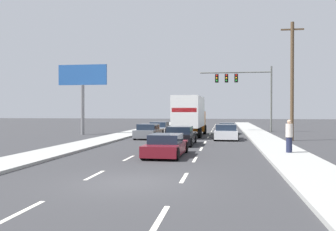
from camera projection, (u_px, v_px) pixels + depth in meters
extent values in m
plane|color=#333335|center=(193.00, 134.00, 37.13)|extent=(140.00, 140.00, 0.00)
cube|color=#9E9E99|center=(264.00, 138.00, 31.20)|extent=(2.53, 80.00, 0.14)
cube|color=#9E9E99|center=(117.00, 137.00, 33.17)|extent=(2.53, 80.00, 0.14)
cube|color=silver|center=(23.00, 211.00, 8.86)|extent=(0.14, 2.00, 0.01)
cube|color=silver|center=(95.00, 175.00, 13.81)|extent=(0.14, 2.00, 0.01)
cube|color=silver|center=(129.00, 158.00, 18.75)|extent=(0.14, 2.00, 0.01)
cube|color=silver|center=(149.00, 148.00, 23.69)|extent=(0.14, 2.00, 0.01)
cube|color=silver|center=(162.00, 142.00, 28.63)|extent=(0.14, 2.00, 0.01)
cube|color=silver|center=(171.00, 137.00, 33.57)|extent=(0.14, 2.00, 0.01)
cube|color=silver|center=(178.00, 134.00, 38.52)|extent=(0.14, 2.00, 0.01)
cube|color=silver|center=(183.00, 131.00, 43.46)|extent=(0.14, 2.00, 0.01)
cube|color=silver|center=(187.00, 129.00, 48.40)|extent=(0.14, 2.00, 0.01)
cube|color=silver|center=(190.00, 127.00, 53.34)|extent=(0.14, 2.00, 0.01)
cube|color=silver|center=(193.00, 126.00, 58.28)|extent=(0.14, 2.00, 0.01)
cube|color=silver|center=(196.00, 125.00, 63.22)|extent=(0.14, 2.00, 0.01)
cube|color=silver|center=(161.00, 217.00, 8.35)|extent=(0.14, 2.00, 0.01)
cube|color=silver|center=(184.00, 178.00, 13.29)|extent=(0.14, 2.00, 0.01)
cube|color=silver|center=(195.00, 159.00, 18.23)|extent=(0.14, 2.00, 0.01)
cube|color=silver|center=(201.00, 149.00, 23.18)|extent=(0.14, 2.00, 0.01)
cube|color=silver|center=(205.00, 142.00, 28.12)|extent=(0.14, 2.00, 0.01)
cube|color=silver|center=(208.00, 137.00, 33.06)|extent=(0.14, 2.00, 0.01)
cube|color=silver|center=(210.00, 134.00, 38.00)|extent=(0.14, 2.00, 0.01)
cube|color=silver|center=(212.00, 131.00, 42.94)|extent=(0.14, 2.00, 0.01)
cube|color=silver|center=(213.00, 129.00, 47.88)|extent=(0.14, 2.00, 0.01)
cube|color=silver|center=(214.00, 127.00, 52.83)|extent=(0.14, 2.00, 0.01)
cube|color=silver|center=(215.00, 126.00, 57.77)|extent=(0.14, 2.00, 0.01)
cube|color=silver|center=(215.00, 125.00, 62.71)|extent=(0.14, 2.00, 0.01)
cube|color=#B7BABF|center=(160.00, 130.00, 37.98)|extent=(1.92, 4.65, 0.59)
cube|color=#192333|center=(160.00, 124.00, 37.72)|extent=(1.65, 2.34, 0.54)
cylinder|color=black|center=(156.00, 130.00, 39.86)|extent=(0.23, 0.64, 0.64)
cylinder|color=black|center=(171.00, 130.00, 39.57)|extent=(0.23, 0.64, 0.64)
cylinder|color=black|center=(148.00, 132.00, 36.40)|extent=(0.23, 0.64, 0.64)
cylinder|color=black|center=(165.00, 132.00, 36.11)|extent=(0.23, 0.64, 0.64)
cube|color=slate|center=(149.00, 133.00, 31.90)|extent=(1.96, 4.37, 0.66)
cube|color=#192333|center=(148.00, 127.00, 31.59)|extent=(1.65, 2.03, 0.48)
cylinder|color=black|center=(145.00, 134.00, 33.63)|extent=(0.25, 0.65, 0.64)
cylinder|color=black|center=(162.00, 134.00, 33.31)|extent=(0.25, 0.65, 0.64)
cylinder|color=black|center=(135.00, 136.00, 30.50)|extent=(0.25, 0.65, 0.64)
cylinder|color=black|center=(154.00, 136.00, 30.17)|extent=(0.25, 0.65, 0.64)
cube|color=white|center=(189.00, 112.00, 33.64)|extent=(2.52, 6.56, 2.79)
cube|color=red|center=(184.00, 110.00, 30.46)|extent=(2.10, 0.10, 0.36)
cube|color=orange|center=(194.00, 121.00, 37.91)|extent=(2.30, 2.21, 2.04)
cylinder|color=black|center=(183.00, 129.00, 38.12)|extent=(0.33, 0.97, 0.96)
cylinder|color=black|center=(205.00, 129.00, 37.72)|extent=(0.33, 0.97, 0.96)
cylinder|color=black|center=(175.00, 132.00, 32.59)|extent=(0.33, 0.97, 0.96)
cylinder|color=black|center=(200.00, 133.00, 32.19)|extent=(0.33, 0.97, 0.96)
cube|color=black|center=(181.00, 138.00, 26.08)|extent=(1.93, 4.44, 0.69)
cube|color=#192333|center=(180.00, 130.00, 25.73)|extent=(1.67, 2.09, 0.49)
cylinder|color=black|center=(172.00, 138.00, 27.86)|extent=(0.23, 0.64, 0.64)
cylinder|color=black|center=(195.00, 139.00, 27.57)|extent=(0.23, 0.64, 0.64)
cylinder|color=black|center=(164.00, 142.00, 24.59)|extent=(0.23, 0.64, 0.64)
cylinder|color=black|center=(190.00, 142.00, 24.30)|extent=(0.23, 0.64, 0.64)
cube|color=maroon|center=(166.00, 148.00, 19.69)|extent=(1.94, 4.56, 0.56)
cube|color=#192333|center=(166.00, 139.00, 19.59)|extent=(1.65, 2.18, 0.48)
cylinder|color=black|center=(157.00, 147.00, 21.52)|extent=(0.24, 0.65, 0.64)
cylinder|color=black|center=(186.00, 147.00, 21.21)|extent=(0.24, 0.65, 0.64)
cylinder|color=black|center=(143.00, 153.00, 18.16)|extent=(0.24, 0.65, 0.64)
cylinder|color=black|center=(177.00, 154.00, 17.86)|extent=(0.24, 0.65, 0.64)
cube|color=#196B38|center=(227.00, 130.00, 38.23)|extent=(1.83, 4.67, 0.56)
cube|color=#192333|center=(227.00, 125.00, 38.21)|extent=(1.56, 2.33, 0.44)
cylinder|color=black|center=(220.00, 130.00, 40.10)|extent=(0.24, 0.65, 0.64)
cylinder|color=black|center=(235.00, 130.00, 39.82)|extent=(0.24, 0.65, 0.64)
cylinder|color=black|center=(219.00, 132.00, 36.63)|extent=(0.24, 0.65, 0.64)
cylinder|color=black|center=(235.00, 132.00, 36.35)|extent=(0.24, 0.65, 0.64)
cube|color=white|center=(226.00, 134.00, 30.82)|extent=(1.96, 4.43, 0.66)
cube|color=#192333|center=(226.00, 127.00, 30.52)|extent=(1.69, 2.31, 0.48)
cylinder|color=black|center=(217.00, 134.00, 32.59)|extent=(0.23, 0.64, 0.64)
cylinder|color=black|center=(237.00, 134.00, 32.29)|extent=(0.23, 0.64, 0.64)
cylinder|color=black|center=(215.00, 137.00, 29.35)|extent=(0.23, 0.64, 0.64)
cylinder|color=black|center=(237.00, 137.00, 29.05)|extent=(0.23, 0.64, 0.64)
cylinder|color=#595B56|center=(271.00, 99.00, 41.23)|extent=(0.20, 0.20, 7.45)
cylinder|color=#595B56|center=(235.00, 72.00, 41.80)|extent=(8.01, 0.14, 0.14)
cube|color=black|center=(236.00, 78.00, 41.79)|extent=(0.40, 0.56, 0.95)
sphere|color=red|center=(236.00, 75.00, 41.48)|extent=(0.20, 0.20, 0.20)
sphere|color=orange|center=(236.00, 78.00, 41.49)|extent=(0.20, 0.20, 0.20)
sphere|color=green|center=(236.00, 81.00, 41.49)|extent=(0.20, 0.20, 0.20)
cube|color=black|center=(226.00, 78.00, 41.96)|extent=(0.40, 0.56, 0.95)
sphere|color=red|center=(226.00, 75.00, 41.65)|extent=(0.20, 0.20, 0.20)
sphere|color=orange|center=(226.00, 78.00, 41.65)|extent=(0.20, 0.20, 0.20)
sphere|color=green|center=(226.00, 81.00, 41.66)|extent=(0.20, 0.20, 0.20)
cube|color=black|center=(217.00, 78.00, 42.13)|extent=(0.40, 0.56, 0.95)
sphere|color=red|center=(217.00, 76.00, 41.81)|extent=(0.20, 0.20, 0.20)
sphere|color=orange|center=(217.00, 78.00, 41.82)|extent=(0.20, 0.20, 0.20)
sphere|color=green|center=(217.00, 81.00, 41.82)|extent=(0.20, 0.20, 0.20)
cylinder|color=brown|center=(292.00, 81.00, 29.49)|extent=(0.28, 0.28, 9.58)
cube|color=brown|center=(292.00, 29.00, 29.43)|extent=(1.80, 0.12, 0.12)
cylinder|color=slate|center=(83.00, 110.00, 36.85)|extent=(0.36, 0.36, 5.02)
cube|color=#2659A5|center=(83.00, 75.00, 36.80)|extent=(5.04, 0.20, 2.03)
cylinder|color=#1E233F|center=(289.00, 145.00, 20.06)|extent=(0.32, 0.32, 0.84)
cylinder|color=beige|center=(289.00, 130.00, 20.05)|extent=(0.38, 0.38, 0.74)
sphere|color=tan|center=(289.00, 122.00, 20.04)|extent=(0.23, 0.23, 0.23)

